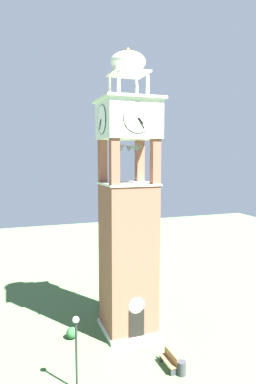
% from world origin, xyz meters
% --- Properties ---
extents(ground, '(80.00, 80.00, 0.00)m').
position_xyz_m(ground, '(0.00, 0.00, 0.00)').
color(ground, '#476B3D').
extents(clock_tower, '(3.98, 3.98, 19.56)m').
position_xyz_m(clock_tower, '(0.00, -0.00, 8.03)').
color(clock_tower, brown).
rests_on(clock_tower, ground).
extents(park_bench, '(0.47, 1.61, 0.95)m').
position_xyz_m(park_bench, '(0.77, -5.04, 0.48)').
color(park_bench, brown).
rests_on(park_bench, ground).
extents(lamp_post, '(0.36, 0.36, 4.10)m').
position_xyz_m(lamp_post, '(-4.72, -5.11, 2.82)').
color(lamp_post, black).
rests_on(lamp_post, ground).
extents(trash_bin, '(0.52, 0.52, 0.80)m').
position_xyz_m(trash_bin, '(1.16, -5.86, 0.40)').
color(trash_bin, '#2D2D33').
rests_on(trash_bin, ground).
extents(shrub_near_entry, '(0.76, 0.76, 1.03)m').
position_xyz_m(shrub_near_entry, '(-0.93, 3.41, 0.52)').
color(shrub_near_entry, '#234C28').
rests_on(shrub_near_entry, ground).
extents(shrub_left_of_tower, '(0.79, 0.79, 0.78)m').
position_xyz_m(shrub_left_of_tower, '(-4.01, 0.18, 0.39)').
color(shrub_left_of_tower, '#234C28').
rests_on(shrub_left_of_tower, ground).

